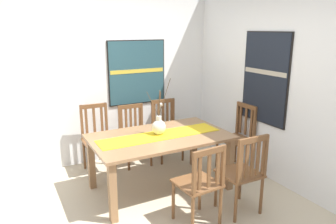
# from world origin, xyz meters

# --- Properties ---
(ground_plane) EXTENTS (6.40, 6.40, 0.03)m
(ground_plane) POSITION_xyz_m (0.00, 0.00, -0.01)
(ground_plane) COLOR beige
(wall_back) EXTENTS (6.40, 0.12, 2.70)m
(wall_back) POSITION_xyz_m (0.00, 1.86, 1.35)
(wall_back) COLOR white
(wall_back) RESTS_ON ground_plane
(wall_side) EXTENTS (0.12, 6.40, 2.70)m
(wall_side) POSITION_xyz_m (1.86, 0.00, 1.35)
(wall_side) COLOR white
(wall_side) RESTS_ON ground_plane
(dining_table) EXTENTS (1.72, 1.02, 0.73)m
(dining_table) POSITION_xyz_m (0.33, 0.52, 0.63)
(dining_table) COLOR #8E6642
(dining_table) RESTS_ON ground_plane
(table_runner) EXTENTS (1.58, 0.36, 0.01)m
(table_runner) POSITION_xyz_m (0.33, 0.52, 0.73)
(table_runner) COLOR gold
(table_runner) RESTS_ON dining_table
(centerpiece_vase) EXTENTS (0.27, 0.18, 0.71)m
(centerpiece_vase) POSITION_xyz_m (0.33, 0.56, 0.84)
(centerpiece_vase) COLOR silver
(centerpiece_vase) RESTS_ON dining_table
(chair_0) EXTENTS (0.42, 0.42, 0.95)m
(chair_0) POSITION_xyz_m (0.88, -0.42, 0.50)
(chair_0) COLOR brown
(chair_0) RESTS_ON ground_plane
(chair_1) EXTENTS (0.43, 0.43, 0.90)m
(chair_1) POSITION_xyz_m (0.34, 1.46, 0.49)
(chair_1) COLOR brown
(chair_1) RESTS_ON ground_plane
(chair_2) EXTENTS (0.45, 0.45, 0.91)m
(chair_2) POSITION_xyz_m (0.34, -0.39, 0.48)
(chair_2) COLOR brown
(chair_2) RESTS_ON ground_plane
(chair_3) EXTENTS (0.45, 0.45, 0.94)m
(chair_3) POSITION_xyz_m (0.88, 1.42, 0.50)
(chair_3) COLOR brown
(chair_3) RESTS_ON ground_plane
(chair_4) EXTENTS (0.43, 0.43, 0.97)m
(chair_4) POSITION_xyz_m (-0.23, 1.46, 0.50)
(chair_4) COLOR brown
(chair_4) RESTS_ON ground_plane
(chair_5) EXTENTS (0.43, 0.43, 0.97)m
(chair_5) POSITION_xyz_m (1.62, 0.55, 0.50)
(chair_5) COLOR brown
(chair_5) RESTS_ON ground_plane
(painting_on_back_wall) EXTENTS (0.95, 0.05, 1.01)m
(painting_on_back_wall) POSITION_xyz_m (0.56, 1.79, 1.36)
(painting_on_back_wall) COLOR black
(painting_on_side_wall) EXTENTS (0.05, 0.81, 1.23)m
(painting_on_side_wall) POSITION_xyz_m (1.79, 0.27, 1.38)
(painting_on_side_wall) COLOR black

